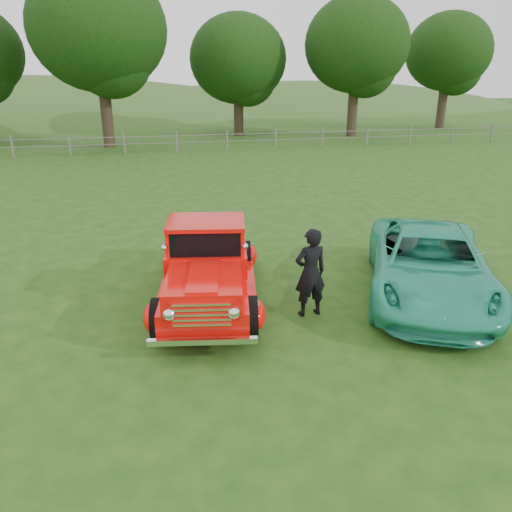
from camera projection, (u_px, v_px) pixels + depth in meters
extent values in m
plane|color=#1D4712|center=(256.00, 330.00, 9.35)|extent=(140.00, 140.00, 0.00)
ellipsoid|color=#335820|center=(10.00, 153.00, 60.58)|extent=(84.00, 60.00, 18.00)
ellipsoid|color=#335820|center=(301.00, 132.00, 71.40)|extent=(72.00, 52.00, 14.00)
cube|color=#666056|center=(177.00, 143.00, 29.28)|extent=(48.00, 0.04, 0.04)
cube|color=#666056|center=(176.00, 136.00, 29.14)|extent=(48.00, 0.04, 0.04)
cylinder|color=#322119|center=(106.00, 107.00, 30.58)|extent=(0.70, 0.70, 4.84)
ellipsoid|color=black|center=(98.00, 28.00, 29.03)|extent=(8.00, 8.00, 7.20)
cylinder|color=#322119|center=(239.00, 109.00, 36.22)|extent=(0.70, 0.70, 3.74)
ellipsoid|color=black|center=(238.00, 59.00, 35.02)|extent=(6.80, 6.80, 6.12)
cylinder|color=#322119|center=(353.00, 105.00, 35.86)|extent=(0.70, 0.70, 4.40)
ellipsoid|color=black|center=(357.00, 44.00, 34.46)|extent=(7.20, 7.20, 6.48)
cylinder|color=#322119|center=(442.00, 102.00, 40.43)|extent=(0.70, 0.70, 4.18)
ellipsoid|color=black|center=(449.00, 52.00, 39.10)|extent=(6.60, 6.60, 5.94)
cylinder|color=black|center=(159.00, 319.00, 8.96)|extent=(0.36, 0.79, 0.76)
cylinder|color=black|center=(251.00, 316.00, 9.04)|extent=(0.36, 0.79, 0.76)
cylinder|color=black|center=(176.00, 258.00, 11.86)|extent=(0.36, 0.79, 0.76)
cylinder|color=black|center=(245.00, 256.00, 11.94)|extent=(0.36, 0.79, 0.76)
cube|color=red|center=(208.00, 274.00, 10.38)|extent=(2.28, 4.80, 0.44)
ellipsoid|color=red|center=(155.00, 317.00, 8.95)|extent=(0.53, 0.81, 0.54)
ellipsoid|color=red|center=(255.00, 314.00, 9.03)|extent=(0.53, 0.81, 0.54)
ellipsoid|color=red|center=(173.00, 256.00, 11.84)|extent=(0.53, 0.81, 0.54)
ellipsoid|color=red|center=(248.00, 255.00, 11.93)|extent=(0.53, 0.81, 0.54)
cube|color=red|center=(204.00, 288.00, 8.80)|extent=(1.57, 1.79, 0.42)
cube|color=red|center=(207.00, 258.00, 10.14)|extent=(1.79, 1.59, 0.44)
cube|color=black|center=(206.00, 236.00, 9.98)|extent=(1.61, 1.34, 0.50)
cube|color=red|center=(206.00, 222.00, 9.88)|extent=(1.70, 1.45, 0.08)
cube|color=red|center=(210.00, 237.00, 11.51)|extent=(1.48, 2.11, 0.45)
cube|color=white|center=(202.00, 315.00, 8.08)|extent=(1.07, 0.27, 0.50)
cube|color=white|center=(203.00, 341.00, 8.14)|extent=(1.80, 0.39, 0.10)
cube|color=white|center=(212.00, 244.00, 12.70)|extent=(1.70, 0.37, 0.10)
imported|color=#2AAA84|center=(429.00, 264.00, 10.53)|extent=(4.33, 5.73, 1.45)
imported|color=black|center=(310.00, 273.00, 9.64)|extent=(0.70, 0.51, 1.79)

